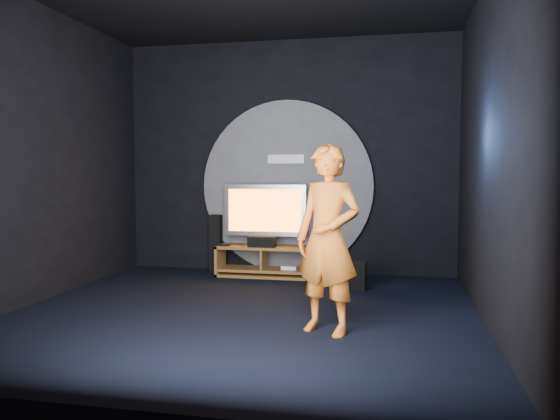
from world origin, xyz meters
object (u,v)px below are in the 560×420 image
Objects in this scene: media_console at (264,263)px; tv at (265,212)px; tower_speaker_right at (320,247)px; player at (328,239)px; subwoofer at (353,275)px; tower_speaker_left at (216,243)px.

tv is at bearing 96.08° from media_console.
tower_speaker_right reaches higher than media_console.
media_console is 0.75m from tv.
tower_speaker_right is at bearing 14.53° from media_console.
tower_speaker_right is 0.49× the size of player.
tower_speaker_right is 2.88m from player.
subwoofer is at bearing -55.60° from tower_speaker_right.
subwoofer is at bearing -26.07° from tv.
tower_speaker_right is at bearing 121.82° from player.
media_console is 1.59× the size of tower_speaker_left.
player is (1.23, -2.61, 0.70)m from media_console.
subwoofer is at bearing -23.81° from media_console.
subwoofer is 0.20× the size of player.
tower_speaker_left is at bearing 176.64° from tower_speaker_right.
tv reaches higher than tower_speaker_left.
tower_speaker_right is at bearing -3.36° from tower_speaker_left.
player reaches higher than media_console.
tower_speaker_left is 0.49× the size of player.
media_console is at bearing -165.47° from tower_speaker_right.
tower_speaker_left is 2.36m from subwoofer.
tower_speaker_left is 1.63m from tower_speaker_right.
tower_speaker_right is at bearing 124.40° from subwoofer.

